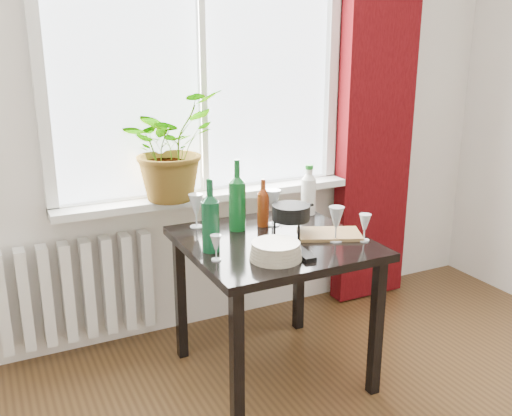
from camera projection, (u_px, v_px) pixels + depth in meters
name	position (u px, v px, depth m)	size (l,w,h in m)	color
window	(200.00, 53.00, 3.05)	(1.72, 0.08, 1.62)	white
windowsill	(208.00, 195.00, 3.21)	(1.72, 0.20, 0.04)	silver
curtain	(377.00, 102.00, 3.53)	(0.50, 0.12, 2.56)	#390508
radiator	(78.00, 290.00, 3.05)	(0.80, 0.10, 0.55)	white
table	(273.00, 257.00, 2.79)	(0.85, 0.85, 0.74)	black
potted_plant	(170.00, 146.00, 2.99)	(0.52, 0.45, 0.57)	#1D6E21
wine_bottle_left	(210.00, 215.00, 2.56)	(0.08, 0.08, 0.34)	#0B3C1F
wine_bottle_right	(237.00, 194.00, 2.85)	(0.09, 0.09, 0.37)	#0E491B
bottle_amber	(263.00, 202.00, 2.92)	(0.06, 0.06, 0.25)	maroon
cleaning_bottle	(309.00, 190.00, 3.12)	(0.08, 0.08, 0.28)	silver
wineglass_front_right	(336.00, 224.00, 2.71)	(0.07, 0.07, 0.18)	#B2B8C0
wineglass_far_right	(365.00, 227.00, 2.72)	(0.06, 0.06, 0.14)	silver
wineglass_back_center	(273.00, 207.00, 2.94)	(0.08, 0.08, 0.20)	white
wineglass_back_left	(196.00, 210.00, 2.91)	(0.08, 0.08, 0.18)	silver
wineglass_front_left	(216.00, 248.00, 2.48)	(0.05, 0.05, 0.12)	silver
plate_stack	(276.00, 251.00, 2.50)	(0.23, 0.23, 0.08)	#BEB49D
fondue_pot	(291.00, 219.00, 2.83)	(0.22, 0.19, 0.15)	black
tv_remote	(303.00, 253.00, 2.55)	(0.05, 0.18, 0.02)	black
cutting_board	(329.00, 234.00, 2.81)	(0.30, 0.19, 0.02)	olive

